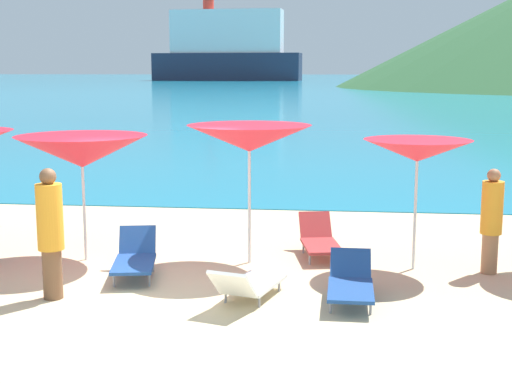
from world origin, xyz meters
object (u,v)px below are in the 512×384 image
(umbrella_4, at_px, (249,138))
(beachgoer_0, at_px, (50,231))
(lounge_chair_6, at_px, (319,239))
(lounge_chair_0, at_px, (247,284))
(lounge_chair_3, at_px, (351,282))
(umbrella_5, at_px, (417,151))
(lounge_chair_5, at_px, (135,257))
(cruise_ship, at_px, (227,49))
(beachgoer_4, at_px, (491,219))
(umbrella_3, at_px, (82,152))

(umbrella_4, distance_m, beachgoer_0, 3.58)
(lounge_chair_6, bearing_deg, lounge_chair_0, -120.36)
(lounge_chair_3, bearing_deg, umbrella_5, 59.97)
(lounge_chair_5, xyz_separation_m, cruise_ship, (-28.96, 197.36, 8.52))
(beachgoer_4, bearing_deg, lounge_chair_0, -52.09)
(lounge_chair_0, height_order, lounge_chair_3, lounge_chair_0)
(umbrella_3, xyz_separation_m, umbrella_4, (2.83, 0.13, 0.24))
(beachgoer_0, relative_size, beachgoer_4, 1.11)
(lounge_chair_6, height_order, beachgoer_0, beachgoer_0)
(lounge_chair_5, bearing_deg, beachgoer_4, -2.07)
(umbrella_5, xyz_separation_m, lounge_chair_6, (-1.56, 0.67, -1.66))
(umbrella_3, height_order, lounge_chair_6, umbrella_3)
(umbrella_4, height_order, lounge_chair_3, umbrella_4)
(umbrella_4, relative_size, lounge_chair_6, 1.51)
(lounge_chair_6, xyz_separation_m, beachgoer_4, (2.74, -0.79, 0.60))
(umbrella_4, relative_size, beachgoer_0, 1.24)
(umbrella_3, relative_size, umbrella_4, 1.03)
(beachgoer_4, height_order, cruise_ship, cruise_ship)
(umbrella_3, distance_m, lounge_chair_5, 2.13)
(cruise_ship, bearing_deg, lounge_chair_3, -77.28)
(lounge_chair_5, bearing_deg, umbrella_3, 130.94)
(umbrella_3, bearing_deg, lounge_chair_6, 10.10)
(lounge_chair_5, distance_m, cruise_ship, 199.66)
(umbrella_3, bearing_deg, lounge_chair_0, -32.35)
(lounge_chair_5, bearing_deg, cruise_ship, 87.91)
(umbrella_4, height_order, lounge_chair_6, umbrella_4)
(umbrella_3, distance_m, cruise_ship, 198.54)
(lounge_chair_5, relative_size, cruise_ship, 0.03)
(umbrella_5, height_order, lounge_chair_0, umbrella_5)
(lounge_chair_5, distance_m, lounge_chair_6, 3.29)
(lounge_chair_0, relative_size, lounge_chair_3, 1.08)
(lounge_chair_5, height_order, beachgoer_0, beachgoer_0)
(umbrella_5, relative_size, lounge_chair_5, 1.43)
(umbrella_5, height_order, lounge_chair_3, umbrella_5)
(lounge_chair_5, bearing_deg, lounge_chair_3, -24.50)
(umbrella_4, distance_m, cruise_ship, 198.82)
(lounge_chair_3, relative_size, cruise_ship, 0.04)
(lounge_chair_3, xyz_separation_m, beachgoer_4, (2.24, 1.67, 0.62))
(cruise_ship, bearing_deg, umbrella_5, -76.90)
(beachgoer_4, bearing_deg, lounge_chair_5, -70.45)
(beachgoer_4, bearing_deg, umbrella_3, -79.48)
(lounge_chair_0, bearing_deg, lounge_chair_5, -11.99)
(umbrella_3, height_order, lounge_chair_0, umbrella_3)
(lounge_chair_0, bearing_deg, lounge_chair_3, -156.44)
(umbrella_4, height_order, beachgoer_4, umbrella_4)
(umbrella_3, xyz_separation_m, lounge_chair_3, (4.50, -1.75, -1.60))
(lounge_chair_3, height_order, lounge_chair_6, lounge_chair_6)
(umbrella_4, bearing_deg, lounge_chair_6, 26.41)
(umbrella_5, height_order, lounge_chair_6, umbrella_5)
(umbrella_3, height_order, lounge_chair_3, umbrella_3)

